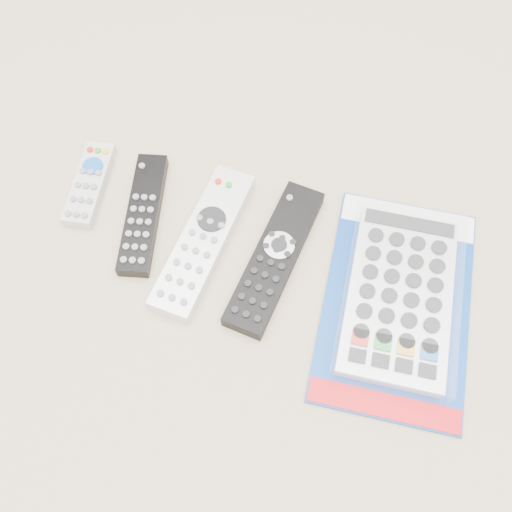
% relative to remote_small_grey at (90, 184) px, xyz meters
% --- Properties ---
extents(remote_small_grey, '(0.06, 0.14, 0.02)m').
position_rel_remote_small_grey_xyz_m(remote_small_grey, '(0.00, 0.00, 0.00)').
color(remote_small_grey, '#B2B3B5').
rests_on(remote_small_grey, ground).
extents(remote_slim_black, '(0.08, 0.19, 0.02)m').
position_rel_remote_small_grey_xyz_m(remote_slim_black, '(0.09, -0.03, 0.00)').
color(remote_slim_black, black).
rests_on(remote_slim_black, ground).
extents(remote_silver_dvd, '(0.08, 0.23, 0.03)m').
position_rel_remote_small_grey_xyz_m(remote_silver_dvd, '(0.18, -0.05, 0.00)').
color(remote_silver_dvd, silver).
rests_on(remote_silver_dvd, ground).
extents(remote_large_black, '(0.09, 0.23, 0.02)m').
position_rel_remote_small_grey_xyz_m(remote_large_black, '(0.28, -0.04, 0.00)').
color(remote_large_black, black).
rests_on(remote_large_black, ground).
extents(jumbo_remote_packaged, '(0.19, 0.31, 0.04)m').
position_rel_remote_small_grey_xyz_m(jumbo_remote_packaged, '(0.45, -0.06, 0.01)').
color(jumbo_remote_packaged, '#0D3D96').
rests_on(jumbo_remote_packaged, ground).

